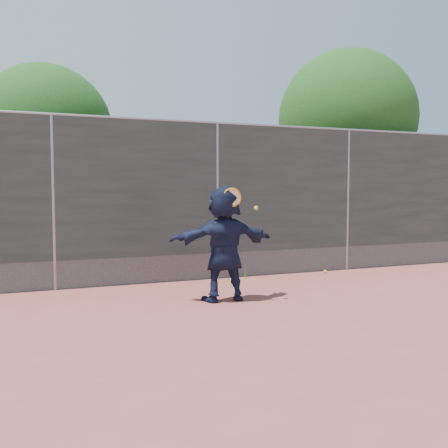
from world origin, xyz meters
name	(u,v)px	position (x,y,z in m)	size (l,w,h in m)	color
ground	(313,323)	(0.00, 0.00, 0.00)	(80.00, 80.00, 0.00)	#9E4C42
player	(224,243)	(-0.59, 1.67, 0.90)	(1.67, 0.53, 1.80)	#141C37
ball_ground	(325,271)	(2.29, 3.25, 0.03)	(0.07, 0.07, 0.07)	gold
fence	(217,197)	(0.00, 3.50, 1.58)	(20.00, 0.06, 3.03)	#38423D
swing_action	(234,200)	(-0.50, 1.46, 1.58)	(0.57, 0.15, 0.51)	orange
tree_right	(351,123)	(4.68, 5.75, 3.49)	(3.78, 3.60, 5.39)	#382314
tree_left	(52,136)	(-2.85, 6.55, 2.94)	(3.15, 3.00, 4.53)	#382314
weed_clump	(234,272)	(0.29, 3.38, 0.13)	(0.68, 0.07, 0.30)	#387226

